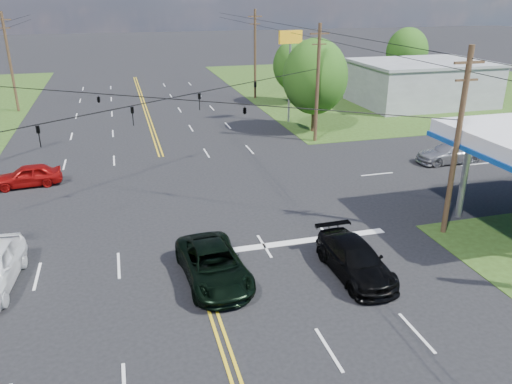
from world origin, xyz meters
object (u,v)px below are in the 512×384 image
object	(u,v)px
pole_left_far	(10,61)
pole_ne	(318,82)
retail_ne	(421,84)
tree_right_b	(295,65)
suv_black	(355,259)
tree_right_a	(315,77)
pickup_dkgreen	(214,265)
tree_far_r	(407,52)
pole_se	(457,142)
pole_right_far	(255,53)

from	to	relation	value
pole_left_far	pole_ne	bearing A→B (deg)	-36.16
retail_ne	pole_ne	distance (m)	20.43
tree_right_b	suv_black	bearing A→B (deg)	-105.53
tree_right_a	suv_black	size ratio (longest dim) A/B	1.59
pickup_dkgreen	suv_black	world-z (taller)	pickup_dkgreen
retail_ne	tree_far_r	xyz separation A→B (m)	(4.00, 10.00, 2.34)
retail_ne	pole_se	xyz separation A→B (m)	(-17.00, -29.00, 2.72)
pickup_dkgreen	pole_right_far	bearing A→B (deg)	68.35
pole_right_far	pole_left_far	bearing A→B (deg)	180.00
pole_se	pole_right_far	xyz separation A→B (m)	(0.00, 37.00, 0.25)
tree_right_a	pickup_dkgreen	world-z (taller)	tree_right_a
pole_se	tree_right_a	world-z (taller)	pole_se
pole_ne	tree_far_r	distance (m)	29.70
tree_far_r	pole_left_far	bearing A→B (deg)	-177.56
retail_ne	pole_left_far	xyz separation A→B (m)	(-43.00, 8.00, 2.97)
pole_left_far	tree_right_b	bearing A→B (deg)	-7.72
tree_right_b	pole_ne	bearing A→B (deg)	-103.13
pole_left_far	tree_far_r	size ratio (longest dim) A/B	1.31
tree_far_r	pickup_dkgreen	world-z (taller)	tree_far_r
pole_left_far	tree_far_r	xyz separation A→B (m)	(47.00, 2.00, -0.62)
tree_right_a	tree_right_b	distance (m)	12.27
retail_ne	tree_right_b	xyz separation A→B (m)	(-13.50, 4.00, 2.02)
pole_ne	suv_black	world-z (taller)	pole_ne
pole_ne	tree_far_r	size ratio (longest dim) A/B	1.25
pole_se	retail_ne	bearing A→B (deg)	59.62
pickup_dkgreen	pole_se	bearing A→B (deg)	2.71
pole_left_far	pole_right_far	distance (m)	26.00
pole_ne	tree_right_a	world-z (taller)	pole_ne
pole_ne	suv_black	distance (m)	21.96
suv_black	tree_right_a	bearing A→B (deg)	71.56
pole_left_far	suv_black	size ratio (longest dim) A/B	1.95
pole_se	pole_right_far	distance (m)	37.00
pole_se	tree_right_a	size ratio (longest dim) A/B	1.16
pole_ne	pole_left_far	distance (m)	32.20
pickup_dkgreen	tree_far_r	bearing A→B (deg)	46.71
retail_ne	pole_se	size ratio (longest dim) A/B	1.47
pole_right_far	suv_black	bearing A→B (deg)	-99.17
retail_ne	tree_right_a	xyz separation A→B (m)	(-16.00, -8.00, 2.67)
pickup_dkgreen	pole_ne	bearing A→B (deg)	53.57
pickup_dkgreen	tree_right_b	bearing A→B (deg)	61.43
retail_ne	pole_left_far	world-z (taller)	pole_left_far
tree_right_a	pickup_dkgreen	size ratio (longest dim) A/B	1.50
retail_ne	pickup_dkgreen	distance (m)	42.37
pole_left_far	tree_right_b	distance (m)	29.79
pole_left_far	suv_black	world-z (taller)	pole_left_far
retail_ne	tree_right_a	distance (m)	18.09
tree_right_a	tree_far_r	bearing A→B (deg)	41.99
pole_se	pole_right_far	world-z (taller)	pole_right_far
tree_right_a	tree_far_r	world-z (taller)	tree_right_a
pole_ne	tree_right_a	size ratio (longest dim) A/B	1.16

